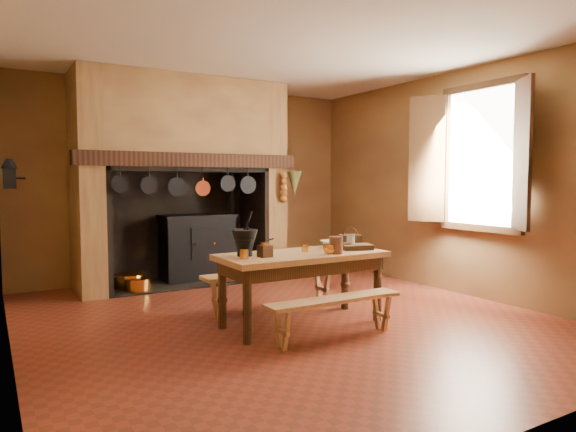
{
  "coord_description": "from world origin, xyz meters",
  "views": [
    {
      "loc": [
        -2.63,
        -4.5,
        1.43
      ],
      "look_at": [
        0.2,
        0.3,
        1.04
      ],
      "focal_mm": 32.0,
      "sensor_mm": 36.0,
      "label": 1
    }
  ],
  "objects_px": {
    "mixing_bowl": "(337,244)",
    "wicker_basket": "(350,240)",
    "coffee_grinder": "(265,250)",
    "iron_range": "(198,246)",
    "work_table": "(302,264)",
    "bench_front": "(335,308)"
  },
  "relations": [
    {
      "from": "mixing_bowl",
      "to": "wicker_basket",
      "type": "xyz_separation_m",
      "value": [
        0.22,
        0.06,
        0.03
      ]
    },
    {
      "from": "coffee_grinder",
      "to": "mixing_bowl",
      "type": "xyz_separation_m",
      "value": [
        0.95,
        0.18,
        -0.03
      ]
    },
    {
      "from": "iron_range",
      "to": "coffee_grinder",
      "type": "bearing_deg",
      "value": -97.73
    },
    {
      "from": "iron_range",
      "to": "wicker_basket",
      "type": "relative_size",
      "value": 6.16
    },
    {
      "from": "mixing_bowl",
      "to": "iron_range",
      "type": "bearing_deg",
      "value": 102.59
    },
    {
      "from": "work_table",
      "to": "wicker_basket",
      "type": "xyz_separation_m",
      "value": [
        0.73,
        0.18,
        0.18
      ]
    },
    {
      "from": "work_table",
      "to": "wicker_basket",
      "type": "distance_m",
      "value": 0.77
    },
    {
      "from": "iron_range",
      "to": "bench_front",
      "type": "relative_size",
      "value": 1.19
    },
    {
      "from": "iron_range",
      "to": "mixing_bowl",
      "type": "xyz_separation_m",
      "value": [
        0.58,
        -2.59,
        0.27
      ]
    },
    {
      "from": "iron_range",
      "to": "bench_front",
      "type": "distance_m",
      "value": 3.27
    },
    {
      "from": "coffee_grinder",
      "to": "mixing_bowl",
      "type": "relative_size",
      "value": 0.54
    },
    {
      "from": "coffee_grinder",
      "to": "mixing_bowl",
      "type": "distance_m",
      "value": 0.97
    },
    {
      "from": "work_table",
      "to": "mixing_bowl",
      "type": "xyz_separation_m",
      "value": [
        0.51,
        0.12,
        0.15
      ]
    },
    {
      "from": "iron_range",
      "to": "wicker_basket",
      "type": "bearing_deg",
      "value": -72.57
    },
    {
      "from": "bench_front",
      "to": "coffee_grinder",
      "type": "distance_m",
      "value": 0.83
    },
    {
      "from": "work_table",
      "to": "coffee_grinder",
      "type": "height_order",
      "value": "coffee_grinder"
    },
    {
      "from": "bench_front",
      "to": "mixing_bowl",
      "type": "relative_size",
      "value": 4.22
    },
    {
      "from": "wicker_basket",
      "to": "work_table",
      "type": "bearing_deg",
      "value": -147.05
    },
    {
      "from": "iron_range",
      "to": "bench_front",
      "type": "bearing_deg",
      "value": -88.78
    },
    {
      "from": "mixing_bowl",
      "to": "bench_front",
      "type": "bearing_deg",
      "value": -127.18
    },
    {
      "from": "coffee_grinder",
      "to": "mixing_bowl",
      "type": "bearing_deg",
      "value": 5.94
    },
    {
      "from": "iron_range",
      "to": "coffee_grinder",
      "type": "xyz_separation_m",
      "value": [
        -0.38,
        -2.77,
        0.3
      ]
    }
  ]
}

